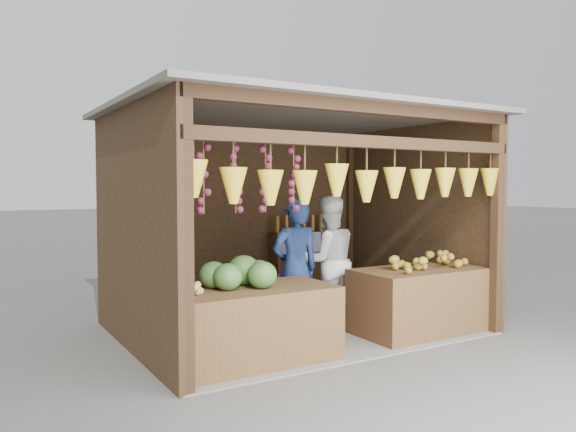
# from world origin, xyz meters

# --- Properties ---
(ground) EXTENTS (80.00, 80.00, 0.00)m
(ground) POSITION_xyz_m (0.00, 0.00, 0.00)
(ground) COLOR #514F49
(ground) RESTS_ON ground
(stall_structure) EXTENTS (4.30, 3.30, 2.66)m
(stall_structure) POSITION_xyz_m (-0.03, -0.04, 1.67)
(stall_structure) COLOR slate
(stall_structure) RESTS_ON ground
(back_shelf) EXTENTS (1.25, 0.32, 1.32)m
(back_shelf) POSITION_xyz_m (1.05, 1.28, 0.87)
(back_shelf) COLOR #382314
(back_shelf) RESTS_ON ground
(counter_left) EXTENTS (1.69, 0.85, 0.75)m
(counter_left) POSITION_xyz_m (-1.09, -0.95, 0.38)
(counter_left) COLOR #4C2E19
(counter_left) RESTS_ON ground
(counter_right) EXTENTS (1.69, 0.85, 0.78)m
(counter_right) POSITION_xyz_m (1.22, -0.96, 0.39)
(counter_right) COLOR #492B18
(counter_right) RESTS_ON ground
(stool) EXTENTS (0.30, 0.30, 0.28)m
(stool) POSITION_xyz_m (-1.77, -0.00, 0.14)
(stool) COLOR black
(stool) RESTS_ON ground
(man_standing) EXTENTS (0.62, 0.44, 1.61)m
(man_standing) POSITION_xyz_m (-0.20, -0.35, 0.80)
(man_standing) COLOR navy
(man_standing) RESTS_ON ground
(woman_standing) EXTENTS (0.90, 0.76, 1.64)m
(woman_standing) POSITION_xyz_m (0.42, -0.12, 0.82)
(woman_standing) COLOR silver
(woman_standing) RESTS_ON ground
(vendor_seated) EXTENTS (0.64, 0.49, 1.18)m
(vendor_seated) POSITION_xyz_m (-1.77, -0.00, 0.87)
(vendor_seated) COLOR brown
(vendor_seated) RESTS_ON stool
(melon_pile) EXTENTS (1.00, 0.50, 0.32)m
(melon_pile) POSITION_xyz_m (-1.16, -0.87, 0.91)
(melon_pile) COLOR #174813
(melon_pile) RESTS_ON counter_left
(tanfruit_pile) EXTENTS (0.34, 0.40, 0.13)m
(tanfruit_pile) POSITION_xyz_m (-1.75, -0.98, 0.82)
(tanfruit_pile) COLOR tan
(tanfruit_pile) RESTS_ON counter_left
(mango_pile) EXTENTS (1.40, 0.64, 0.22)m
(mango_pile) POSITION_xyz_m (1.30, -0.95, 0.89)
(mango_pile) COLOR orange
(mango_pile) RESTS_ON counter_right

